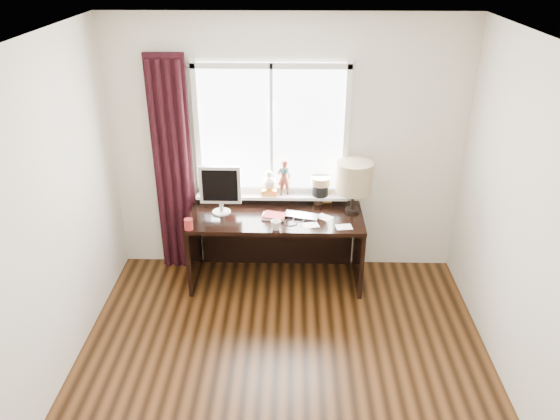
{
  "coord_description": "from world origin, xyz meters",
  "views": [
    {
      "loc": [
        0.06,
        -3.1,
        3.18
      ],
      "look_at": [
        -0.05,
        1.25,
        1.0
      ],
      "focal_mm": 35.0,
      "sensor_mm": 36.0,
      "label": 1
    }
  ],
  "objects_px": {
    "laptop": "(302,216)",
    "monitor": "(220,187)",
    "mug": "(276,225)",
    "desk": "(276,232)",
    "red_cup": "(189,224)",
    "table_lamp": "(354,178)"
  },
  "relations": [
    {
      "from": "red_cup",
      "to": "desk",
      "type": "distance_m",
      "value": 0.94
    },
    {
      "from": "monitor",
      "to": "red_cup",
      "type": "bearing_deg",
      "value": -127.3
    },
    {
      "from": "laptop",
      "to": "monitor",
      "type": "relative_size",
      "value": 0.68
    },
    {
      "from": "laptop",
      "to": "desk",
      "type": "relative_size",
      "value": 0.2
    },
    {
      "from": "mug",
      "to": "desk",
      "type": "bearing_deg",
      "value": 91.39
    },
    {
      "from": "laptop",
      "to": "red_cup",
      "type": "distance_m",
      "value": 1.09
    },
    {
      "from": "mug",
      "to": "red_cup",
      "type": "xyz_separation_m",
      "value": [
        -0.81,
        -0.02,
        0.0
      ]
    },
    {
      "from": "mug",
      "to": "red_cup",
      "type": "distance_m",
      "value": 0.81
    },
    {
      "from": "table_lamp",
      "to": "laptop",
      "type": "bearing_deg",
      "value": -165.39
    },
    {
      "from": "monitor",
      "to": "table_lamp",
      "type": "relative_size",
      "value": 0.94
    },
    {
      "from": "laptop",
      "to": "monitor",
      "type": "height_order",
      "value": "monitor"
    },
    {
      "from": "mug",
      "to": "monitor",
      "type": "relative_size",
      "value": 0.19
    },
    {
      "from": "table_lamp",
      "to": "red_cup",
      "type": "bearing_deg",
      "value": -165.38
    },
    {
      "from": "mug",
      "to": "desk",
      "type": "height_order",
      "value": "mug"
    },
    {
      "from": "desk",
      "to": "table_lamp",
      "type": "relative_size",
      "value": 3.27
    },
    {
      "from": "laptop",
      "to": "monitor",
      "type": "bearing_deg",
      "value": -169.14
    },
    {
      "from": "desk",
      "to": "mug",
      "type": "bearing_deg",
      "value": -88.61
    },
    {
      "from": "mug",
      "to": "red_cup",
      "type": "relative_size",
      "value": 0.91
    },
    {
      "from": "mug",
      "to": "table_lamp",
      "type": "relative_size",
      "value": 0.18
    },
    {
      "from": "red_cup",
      "to": "table_lamp",
      "type": "distance_m",
      "value": 1.63
    },
    {
      "from": "mug",
      "to": "desk",
      "type": "distance_m",
      "value": 0.48
    },
    {
      "from": "desk",
      "to": "table_lamp",
      "type": "distance_m",
      "value": 0.97
    }
  ]
}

